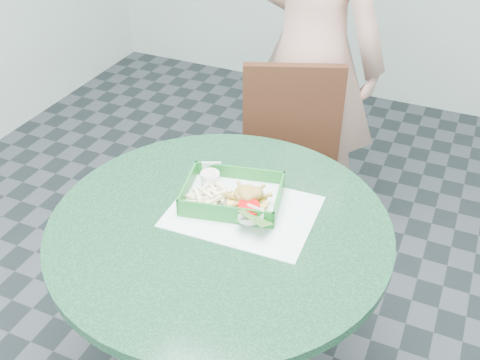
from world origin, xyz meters
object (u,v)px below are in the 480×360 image
at_px(cafe_table, 221,270).
at_px(crab_sandwich, 244,204).
at_px(diner_person, 313,20).
at_px(sauce_ramekin, 215,179).
at_px(food_basket, 233,202).
at_px(dining_chair, 282,165).

relative_size(cafe_table, crab_sandwich, 8.21).
bearing_deg(diner_person, sauce_ramekin, 100.21).
bearing_deg(crab_sandwich, sauce_ramekin, 149.64).
bearing_deg(cafe_table, food_basket, 93.16).
bearing_deg(sauce_ramekin, food_basket, -29.77).
relative_size(dining_chair, food_basket, 3.27).
height_order(diner_person, food_basket, diner_person).
bearing_deg(diner_person, crab_sandwich, 108.39).
xyz_separation_m(cafe_table, sauce_ramekin, (-0.09, 0.15, 0.22)).
bearing_deg(sauce_ramekin, crab_sandwich, -30.36).
height_order(dining_chair, food_basket, dining_chair).
distance_m(diner_person, crab_sandwich, 0.96).
xyz_separation_m(diner_person, food_basket, (0.06, -0.90, -0.26)).
height_order(food_basket, sauce_ramekin, sauce_ramekin).
height_order(dining_chair, crab_sandwich, dining_chair).
xyz_separation_m(cafe_table, crab_sandwich, (0.05, 0.07, 0.22)).
bearing_deg(dining_chair, cafe_table, -106.85).
height_order(dining_chair, diner_person, diner_person).
bearing_deg(dining_chair, diner_person, 70.17).
distance_m(crab_sandwich, sauce_ramekin, 0.15).
bearing_deg(cafe_table, dining_chair, 94.51).
bearing_deg(cafe_table, crab_sandwich, 57.77).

